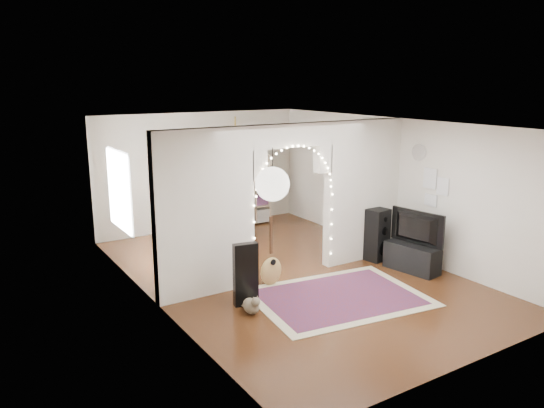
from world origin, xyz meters
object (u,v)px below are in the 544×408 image
bookcase (237,191)px  dining_table (217,208)px  dining_chair_right (225,221)px  dining_chair_left (199,253)px  acoustic_guitar (271,260)px  media_console (412,258)px  floor_speaker (377,235)px

bookcase → dining_table: size_ratio=1.35×
dining_chair_right → dining_chair_left: bearing=-124.3°
acoustic_guitar → media_console: size_ratio=1.02×
dining_chair_left → acoustic_guitar: bearing=-48.2°
floor_speaker → dining_chair_left: floor_speaker is taller
media_console → dining_chair_left: size_ratio=1.62×
floor_speaker → media_console: bearing=-90.3°
acoustic_guitar → floor_speaker: acoustic_guitar is taller
dining_chair_right → acoustic_guitar: bearing=-99.0°
media_console → dining_chair_right: size_ratio=1.63×
acoustic_guitar → floor_speaker: (2.42, -0.00, 0.06)m
media_console → bookcase: 4.62m
dining_table → dining_chair_right: dining_table is taller
media_console → dining_table: (-2.08, 3.75, 0.43)m
media_console → dining_chair_left: (-3.20, 2.25, 0.03)m
acoustic_guitar → dining_table: (0.46, 2.95, 0.24)m
floor_speaker → dining_table: size_ratio=0.80×
dining_table → dining_chair_left: bearing=-121.9°
media_console → bookcase: bookcase is taller
dining_chair_left → media_console: bearing=-17.7°
floor_speaker → dining_chair_right: (-1.62, 3.26, -0.23)m
floor_speaker → bookcase: (-1.10, 3.62, 0.35)m
acoustic_guitar → dining_chair_left: acoustic_guitar is taller
bookcase → dining_chair_right: bookcase is taller
media_console → dining_table: dining_table is taller
floor_speaker → dining_table: bearing=114.4°
dining_chair_right → bookcase: bearing=39.2°
floor_speaker → bookcase: size_ratio=0.60×
acoustic_guitar → bookcase: (1.31, 3.61, 0.41)m
bookcase → dining_chair_left: bearing=-152.5°
acoustic_guitar → bookcase: bearing=63.2°
media_console → dining_chair_left: dining_chair_left is taller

